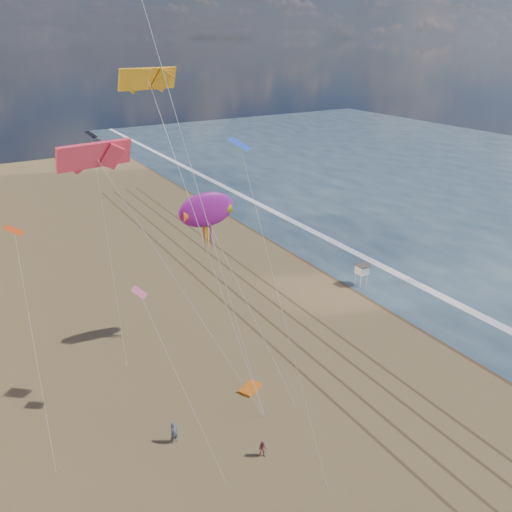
{
  "coord_description": "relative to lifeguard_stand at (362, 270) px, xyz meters",
  "views": [
    {
      "loc": [
        -25.53,
        -14.0,
        29.88
      ],
      "look_at": [
        -1.57,
        26.0,
        9.5
      ],
      "focal_mm": 35.0,
      "sensor_mm": 36.0,
      "label": 1
    }
  ],
  "objects": [
    {
      "name": "tracks",
      "position": [
        -14.0,
        0.67,
        -2.24
      ],
      "size": [
        7.68,
        120.0,
        0.01
      ],
      "color": "brown",
      "rests_on": "ground"
    },
    {
      "name": "wet_sand",
      "position": [
        2.45,
        10.67,
        -2.25
      ],
      "size": [
        260.0,
        260.0,
        0.0
      ],
      "primitive_type": "plane",
      "color": "#42301E",
      "rests_on": "ground"
    },
    {
      "name": "foam",
      "position": [
        6.65,
        10.67,
        -2.25
      ],
      "size": [
        260.0,
        260.0,
        0.0
      ],
      "primitive_type": "plane",
      "color": "white",
      "rests_on": "ground"
    },
    {
      "name": "ground",
      "position": [
        -16.55,
        -29.33,
        -2.25
      ],
      "size": [
        260.0,
        260.0,
        0.0
      ],
      "primitive_type": "plane",
      "color": "brown",
      "rests_on": "ground"
    },
    {
      "name": "kite_flyer_a",
      "position": [
        -31.88,
        -13.56,
        -1.26
      ],
      "size": [
        0.8,
        0.6,
        1.98
      ],
      "primitive_type": "imported",
      "rotation": [
        0.0,
        0.0,
        0.19
      ],
      "color": "#4F5A66",
      "rests_on": "ground"
    },
    {
      "name": "show_kite",
      "position": [
        -22.64,
        -1.6,
        12.44
      ],
      "size": [
        5.12,
        7.44,
        19.38
      ],
      "color": "#96178F",
      "rests_on": "ground"
    },
    {
      "name": "grounded_kite",
      "position": [
        -23.33,
        -10.95,
        -2.13
      ],
      "size": [
        2.45,
        2.11,
        0.24
      ],
      "primitive_type": "cube",
      "rotation": [
        0.0,
        0.0,
        0.47
      ],
      "color": "orange",
      "rests_on": "ground"
    },
    {
      "name": "lifeguard_stand",
      "position": [
        0.0,
        0.0,
        0.0
      ],
      "size": [
        1.62,
        1.62,
        2.92
      ],
      "color": "silver",
      "rests_on": "ground"
    },
    {
      "name": "small_kites",
      "position": [
        -31.19,
        -5.83,
        16.31
      ],
      "size": [
        16.74,
        19.29,
        12.1
      ],
      "color": "red",
      "rests_on": "ground"
    },
    {
      "name": "kite_flyer_b",
      "position": [
        -26.57,
        -18.46,
        -1.5
      ],
      "size": [
        0.93,
        0.89,
        1.51
      ],
      "primitive_type": "imported",
      "rotation": [
        0.0,
        0.0,
        -0.63
      ],
      "color": "#9B4F4F",
      "rests_on": "ground"
    },
    {
      "name": "parafoils",
      "position": [
        -30.56,
        -6.39,
        29.23
      ],
      "size": [
        14.35,
        18.13,
        16.55
      ],
      "color": "black",
      "rests_on": "ground"
    }
  ]
}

